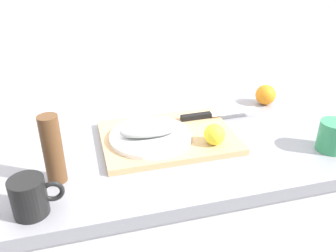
{
  "coord_description": "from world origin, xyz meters",
  "views": [
    {
      "loc": [
        -0.06,
        -0.94,
        1.48
      ],
      "look_at": [
        0.21,
        0.03,
        0.95
      ],
      "focal_mm": 37.93,
      "sensor_mm": 36.0,
      "label": 1
    }
  ],
  "objects_px": {
    "fish_fillet": "(151,129)",
    "coffee_mug_0": "(30,197)",
    "cutting_board": "(168,137)",
    "chef_knife": "(210,115)",
    "orange_0": "(266,95)",
    "pepper_mill": "(53,150)",
    "white_plate": "(151,136)",
    "lemon_0": "(214,134)",
    "coffee_mug_2": "(334,136)"
  },
  "relations": [
    {
      "from": "fish_fillet",
      "to": "coffee_mug_0",
      "type": "distance_m",
      "value": 0.42
    },
    {
      "from": "cutting_board",
      "to": "chef_knife",
      "type": "relative_size",
      "value": 1.46
    },
    {
      "from": "cutting_board",
      "to": "fish_fillet",
      "type": "height_order",
      "value": "fish_fillet"
    },
    {
      "from": "chef_knife",
      "to": "orange_0",
      "type": "height_order",
      "value": "orange_0"
    },
    {
      "from": "orange_0",
      "to": "pepper_mill",
      "type": "distance_m",
      "value": 0.85
    },
    {
      "from": "chef_knife",
      "to": "pepper_mill",
      "type": "height_order",
      "value": "pepper_mill"
    },
    {
      "from": "white_plate",
      "to": "cutting_board",
      "type": "bearing_deg",
      "value": 12.07
    },
    {
      "from": "lemon_0",
      "to": "orange_0",
      "type": "bearing_deg",
      "value": 39.63
    },
    {
      "from": "cutting_board",
      "to": "fish_fillet",
      "type": "bearing_deg",
      "value": -167.93
    },
    {
      "from": "coffee_mug_2",
      "to": "orange_0",
      "type": "height_order",
      "value": "coffee_mug_2"
    },
    {
      "from": "white_plate",
      "to": "lemon_0",
      "type": "height_order",
      "value": "lemon_0"
    },
    {
      "from": "coffee_mug_2",
      "to": "pepper_mill",
      "type": "bearing_deg",
      "value": 175.97
    },
    {
      "from": "fish_fillet",
      "to": "pepper_mill",
      "type": "distance_m",
      "value": 0.31
    },
    {
      "from": "cutting_board",
      "to": "white_plate",
      "type": "relative_size",
      "value": 1.64
    },
    {
      "from": "coffee_mug_0",
      "to": "pepper_mill",
      "type": "xyz_separation_m",
      "value": [
        0.06,
        0.12,
        0.05
      ]
    },
    {
      "from": "lemon_0",
      "to": "fish_fillet",
      "type": "bearing_deg",
      "value": 155.55
    },
    {
      "from": "cutting_board",
      "to": "fish_fillet",
      "type": "relative_size",
      "value": 2.19
    },
    {
      "from": "lemon_0",
      "to": "coffee_mug_2",
      "type": "distance_m",
      "value": 0.36
    },
    {
      "from": "chef_knife",
      "to": "coffee_mug_2",
      "type": "height_order",
      "value": "coffee_mug_2"
    },
    {
      "from": "coffee_mug_0",
      "to": "coffee_mug_2",
      "type": "bearing_deg",
      "value": 4.0
    },
    {
      "from": "fish_fillet",
      "to": "coffee_mug_0",
      "type": "height_order",
      "value": "coffee_mug_0"
    },
    {
      "from": "fish_fillet",
      "to": "lemon_0",
      "type": "relative_size",
      "value": 2.98
    },
    {
      "from": "white_plate",
      "to": "coffee_mug_0",
      "type": "height_order",
      "value": "coffee_mug_0"
    },
    {
      "from": "cutting_board",
      "to": "coffee_mug_0",
      "type": "distance_m",
      "value": 0.48
    },
    {
      "from": "fish_fillet",
      "to": "white_plate",
      "type": "bearing_deg",
      "value": 90.0
    },
    {
      "from": "fish_fillet",
      "to": "chef_knife",
      "type": "height_order",
      "value": "fish_fillet"
    },
    {
      "from": "cutting_board",
      "to": "coffee_mug_2",
      "type": "bearing_deg",
      "value": -22.16
    },
    {
      "from": "white_plate",
      "to": "chef_knife",
      "type": "xyz_separation_m",
      "value": [
        0.24,
        0.1,
        0.0
      ]
    },
    {
      "from": "coffee_mug_2",
      "to": "cutting_board",
      "type": "bearing_deg",
      "value": 157.84
    },
    {
      "from": "white_plate",
      "to": "fish_fillet",
      "type": "height_order",
      "value": "fish_fillet"
    },
    {
      "from": "cutting_board",
      "to": "coffee_mug_0",
      "type": "xyz_separation_m",
      "value": [
        -0.4,
        -0.25,
        0.04
      ]
    },
    {
      "from": "white_plate",
      "to": "orange_0",
      "type": "height_order",
      "value": "orange_0"
    },
    {
      "from": "coffee_mug_0",
      "to": "fish_fillet",
      "type": "bearing_deg",
      "value": 35.1
    },
    {
      "from": "white_plate",
      "to": "coffee_mug_2",
      "type": "xyz_separation_m",
      "value": [
        0.53,
        -0.18,
        0.02
      ]
    },
    {
      "from": "cutting_board",
      "to": "orange_0",
      "type": "relative_size",
      "value": 5.39
    },
    {
      "from": "pepper_mill",
      "to": "white_plate",
      "type": "bearing_deg",
      "value": 23.05
    },
    {
      "from": "fish_fillet",
      "to": "orange_0",
      "type": "bearing_deg",
      "value": 20.23
    },
    {
      "from": "lemon_0",
      "to": "coffee_mug_0",
      "type": "xyz_separation_m",
      "value": [
        -0.52,
        -0.16,
        -0.0
      ]
    },
    {
      "from": "white_plate",
      "to": "orange_0",
      "type": "xyz_separation_m",
      "value": [
        0.51,
        0.19,
        0.01
      ]
    },
    {
      "from": "coffee_mug_2",
      "to": "orange_0",
      "type": "relative_size",
      "value": 1.63
    },
    {
      "from": "white_plate",
      "to": "lemon_0",
      "type": "bearing_deg",
      "value": -24.45
    },
    {
      "from": "pepper_mill",
      "to": "orange_0",
      "type": "bearing_deg",
      "value": 21.26
    },
    {
      "from": "cutting_board",
      "to": "white_plate",
      "type": "xyz_separation_m",
      "value": [
        -0.06,
        -0.01,
        0.02
      ]
    },
    {
      "from": "coffee_mug_2",
      "to": "pepper_mill",
      "type": "relative_size",
      "value": 0.67
    },
    {
      "from": "white_plate",
      "to": "pepper_mill",
      "type": "distance_m",
      "value": 0.32
    },
    {
      "from": "chef_knife",
      "to": "lemon_0",
      "type": "relative_size",
      "value": 4.45
    },
    {
      "from": "fish_fillet",
      "to": "orange_0",
      "type": "height_order",
      "value": "orange_0"
    },
    {
      "from": "coffee_mug_0",
      "to": "pepper_mill",
      "type": "distance_m",
      "value": 0.14
    },
    {
      "from": "white_plate",
      "to": "lemon_0",
      "type": "relative_size",
      "value": 3.97
    },
    {
      "from": "white_plate",
      "to": "orange_0",
      "type": "relative_size",
      "value": 3.29
    }
  ]
}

